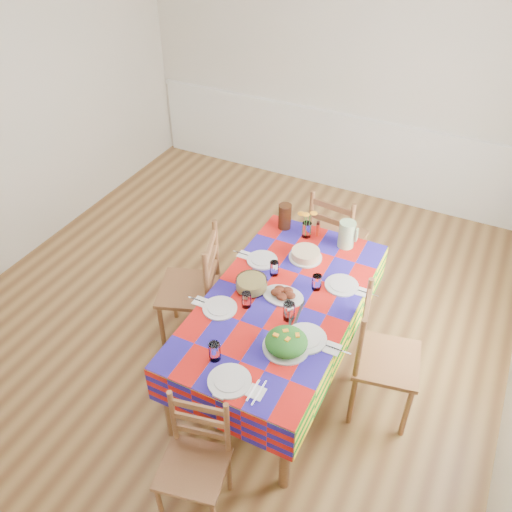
{
  "coord_description": "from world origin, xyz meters",
  "views": [
    {
      "loc": [
        1.7,
        -2.91,
        3.36
      ],
      "look_at": [
        0.34,
        -0.19,
        0.95
      ],
      "focal_mm": 38.0,
      "sensor_mm": 36.0,
      "label": 1
    }
  ],
  "objects_px": {
    "green_pitcher": "(347,234)",
    "tea_pitcher": "(285,216)",
    "chair_near": "(195,462)",
    "chair_right": "(380,358)",
    "chair_left": "(194,290)",
    "meat_platter": "(283,294)",
    "chair_far": "(335,238)",
    "dining_table": "(281,308)"
  },
  "relations": [
    {
      "from": "green_pitcher",
      "to": "tea_pitcher",
      "type": "relative_size",
      "value": 1.03
    },
    {
      "from": "chair_near",
      "to": "chair_right",
      "type": "distance_m",
      "value": 1.41
    },
    {
      "from": "chair_left",
      "to": "meat_platter",
      "type": "bearing_deg",
      "value": 71.27
    },
    {
      "from": "meat_platter",
      "to": "tea_pitcher",
      "type": "relative_size",
      "value": 1.39
    },
    {
      "from": "green_pitcher",
      "to": "chair_far",
      "type": "relative_size",
      "value": 0.23
    },
    {
      "from": "chair_near",
      "to": "green_pitcher",
      "type": "bearing_deg",
      "value": 72.41
    },
    {
      "from": "chair_near",
      "to": "chair_right",
      "type": "xyz_separation_m",
      "value": [
        0.76,
        1.19,
        0.08
      ]
    },
    {
      "from": "meat_platter",
      "to": "tea_pitcher",
      "type": "height_order",
      "value": "tea_pitcher"
    },
    {
      "from": "dining_table",
      "to": "chair_right",
      "type": "xyz_separation_m",
      "value": [
        0.75,
        -0.01,
        -0.15
      ]
    },
    {
      "from": "green_pitcher",
      "to": "chair_right",
      "type": "relative_size",
      "value": 0.22
    },
    {
      "from": "meat_platter",
      "to": "chair_right",
      "type": "relative_size",
      "value": 0.29
    },
    {
      "from": "green_pitcher",
      "to": "chair_left",
      "type": "height_order",
      "value": "chair_left"
    },
    {
      "from": "chair_far",
      "to": "chair_right",
      "type": "height_order",
      "value": "chair_right"
    },
    {
      "from": "tea_pitcher",
      "to": "chair_far",
      "type": "bearing_deg",
      "value": 47.89
    },
    {
      "from": "tea_pitcher",
      "to": "chair_left",
      "type": "xyz_separation_m",
      "value": [
        -0.41,
        -0.8,
        -0.33
      ]
    },
    {
      "from": "chair_near",
      "to": "chair_far",
      "type": "bearing_deg",
      "value": 78.14
    },
    {
      "from": "dining_table",
      "to": "chair_left",
      "type": "xyz_separation_m",
      "value": [
        -0.75,
        0.02,
        -0.14
      ]
    },
    {
      "from": "meat_platter",
      "to": "dining_table",
      "type": "bearing_deg",
      "value": -82.82
    },
    {
      "from": "tea_pitcher",
      "to": "dining_table",
      "type": "bearing_deg",
      "value": -67.17
    },
    {
      "from": "green_pitcher",
      "to": "tea_pitcher",
      "type": "bearing_deg",
      "value": 178.41
    },
    {
      "from": "green_pitcher",
      "to": "chair_right",
      "type": "xyz_separation_m",
      "value": [
        0.56,
        -0.81,
        -0.34
      ]
    },
    {
      "from": "green_pitcher",
      "to": "tea_pitcher",
      "type": "height_order",
      "value": "green_pitcher"
    },
    {
      "from": "meat_platter",
      "to": "chair_near",
      "type": "xyz_separation_m",
      "value": [
        -0.0,
        -1.23,
        -0.33
      ]
    },
    {
      "from": "meat_platter",
      "to": "chair_left",
      "type": "relative_size",
      "value": 0.29
    },
    {
      "from": "chair_right",
      "to": "chair_far",
      "type": "bearing_deg",
      "value": 21.47
    },
    {
      "from": "dining_table",
      "to": "green_pitcher",
      "type": "distance_m",
      "value": 0.85
    },
    {
      "from": "chair_left",
      "to": "chair_right",
      "type": "distance_m",
      "value": 1.5
    },
    {
      "from": "tea_pitcher",
      "to": "chair_right",
      "type": "height_order",
      "value": "chair_right"
    },
    {
      "from": "meat_platter",
      "to": "green_pitcher",
      "type": "relative_size",
      "value": 1.36
    },
    {
      "from": "dining_table",
      "to": "tea_pitcher",
      "type": "height_order",
      "value": "tea_pitcher"
    },
    {
      "from": "dining_table",
      "to": "chair_left",
      "type": "distance_m",
      "value": 0.77
    },
    {
      "from": "chair_near",
      "to": "chair_right",
      "type": "relative_size",
      "value": 0.85
    },
    {
      "from": "dining_table",
      "to": "chair_right",
      "type": "relative_size",
      "value": 1.84
    },
    {
      "from": "meat_platter",
      "to": "green_pitcher",
      "type": "bearing_deg",
      "value": 75.49
    },
    {
      "from": "tea_pitcher",
      "to": "chair_left",
      "type": "bearing_deg",
      "value": -117.08
    },
    {
      "from": "dining_table",
      "to": "chair_far",
      "type": "bearing_deg",
      "value": 90.25
    },
    {
      "from": "chair_near",
      "to": "chair_far",
      "type": "distance_m",
      "value": 2.39
    },
    {
      "from": "green_pitcher",
      "to": "chair_near",
      "type": "distance_m",
      "value": 2.05
    },
    {
      "from": "chair_far",
      "to": "chair_left",
      "type": "relative_size",
      "value": 0.94
    },
    {
      "from": "chair_far",
      "to": "chair_right",
      "type": "distance_m",
      "value": 1.42
    },
    {
      "from": "green_pitcher",
      "to": "tea_pitcher",
      "type": "xyz_separation_m",
      "value": [
        -0.54,
        0.01,
        -0.0
      ]
    },
    {
      "from": "chair_far",
      "to": "chair_left",
      "type": "xyz_separation_m",
      "value": [
        -0.75,
        -1.17,
        0.03
      ]
    }
  ]
}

